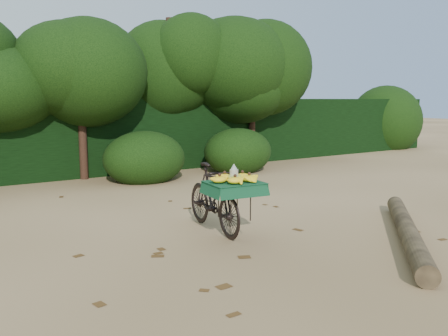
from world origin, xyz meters
TOP-DOWN VIEW (x-y plane):
  - ground at (0.00, 0.00)m, footprint 80.00×80.00m
  - vendor_bicycle at (0.61, 0.12)m, footprint 0.75×1.69m
  - fallen_log at (2.42, -1.60)m, footprint 2.63×2.36m
  - hedge_backdrop at (0.00, 6.30)m, footprint 26.00×1.80m
  - tree_row at (-0.65, 5.50)m, footprint 14.50×2.00m
  - bush_clumps at (0.50, 4.30)m, footprint 8.80×1.70m
  - leaf_litter at (0.00, 0.65)m, footprint 7.00×7.30m

SIDE VIEW (x-z plane):
  - ground at x=0.00m, z-range 0.00..0.00m
  - leaf_litter at x=0.00m, z-range 0.00..0.01m
  - fallen_log at x=2.42m, z-range 0.00..0.24m
  - bush_clumps at x=0.50m, z-range 0.00..0.90m
  - vendor_bicycle at x=0.61m, z-range 0.01..0.93m
  - hedge_backdrop at x=0.00m, z-range 0.00..1.80m
  - tree_row at x=-0.65m, z-range 0.00..4.00m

